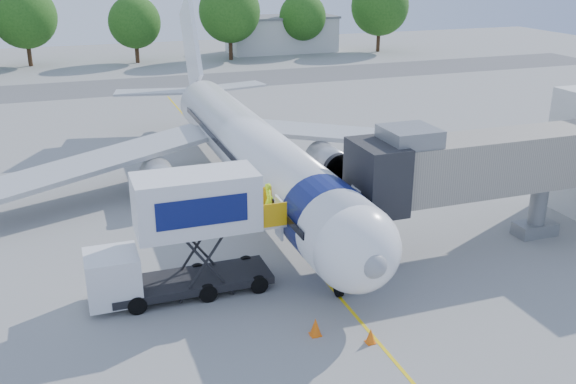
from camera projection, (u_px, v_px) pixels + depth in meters
name	position (u px, v px, depth m)	size (l,w,h in m)	color
ground	(271.00, 217.00, 36.54)	(160.00, 160.00, 0.00)	gray
guidance_line	(271.00, 217.00, 36.54)	(0.15, 70.00, 0.01)	yellow
taxiway_strip	(157.00, 84.00, 73.62)	(120.00, 10.00, 0.01)	#59595B
aircraft	(250.00, 148.00, 39.15)	(34.17, 37.73, 11.35)	white
jet_bridge	(470.00, 166.00, 31.35)	(13.90, 3.20, 6.60)	gray
catering_hiloader	(182.00, 236.00, 27.42)	(8.50, 2.44, 5.50)	black
safety_cone_a	(315.00, 327.00, 25.15)	(0.47, 0.47, 0.75)	#FF650D
safety_cone_b	(371.00, 336.00, 24.67)	(0.39, 0.39, 0.63)	#FF650D
outbuilding_right	(282.00, 34.00, 97.25)	(16.40, 7.40, 5.30)	beige
tree_c	(24.00, 16.00, 83.38)	(8.31, 8.31, 10.59)	#382314
tree_d	(135.00, 22.00, 86.40)	(7.01, 7.01, 8.94)	#382314
tree_e	(230.00, 12.00, 88.52)	(8.49, 8.49, 10.83)	#382314
tree_f	(303.00, 17.00, 94.49)	(6.91, 6.91, 8.82)	#382314
tree_g	(380.00, 6.00, 95.99)	(8.61, 8.61, 10.98)	#382314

